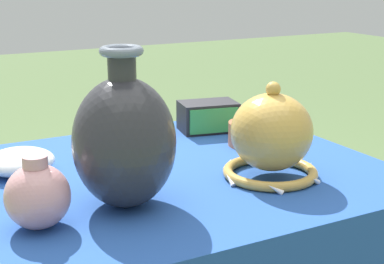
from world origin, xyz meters
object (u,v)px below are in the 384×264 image
Objects in this scene: bowl_shallow_celadon at (127,151)px; cup_wide_ivory at (140,119)px; mosaic_tile_box at (208,116)px; pot_squat_terracotta at (252,134)px; jar_round_rose at (38,196)px; vase_dome_bell at (271,138)px; vase_tall_bulbous at (124,141)px; bowl_shallow_porcelain at (20,161)px.

bowl_shallow_celadon is 1.24× the size of cup_wide_ivory.
pot_squat_terracotta is at bearing -68.84° from mosaic_tile_box.
vase_dome_bell is at bearing 2.24° from jar_round_rose.
mosaic_tile_box reaches higher than bowl_shallow_celadon.
bowl_shallow_porcelain is (-0.14, 0.29, -0.10)m from vase_tall_bulbous.
jar_round_rose is at bearing -96.43° from bowl_shallow_porcelain.
pot_squat_terracotta is at bearing -44.23° from cup_wide_ivory.
vase_dome_bell is at bearing -114.29° from pot_squat_terracotta.
mosaic_tile_box is at bearing 99.69° from pot_squat_terracotta.
vase_tall_bulbous is at bearing -112.81° from bowl_shallow_celadon.
cup_wide_ivory reaches higher than bowl_shallow_porcelain.
vase_tall_bulbous reaches higher than cup_wide_ivory.
vase_tall_bulbous reaches higher than bowl_shallow_celadon.
cup_wide_ivory is 0.60m from jar_round_rose.
vase_tall_bulbous is 0.34m from vase_dome_bell.
pot_squat_terracotta is 0.66m from jar_round_rose.
pot_squat_terracotta is 0.31m from cup_wide_ivory.
vase_dome_bell reaches higher than pot_squat_terracotta.
cup_wide_ivory reaches higher than bowl_shallow_celadon.
mosaic_tile_box reaches higher than bowl_shallow_porcelain.
bowl_shallow_celadon is 1.21× the size of pot_squat_terracotta.
jar_round_rose is (-0.59, -0.42, 0.02)m from mosaic_tile_box.
vase_tall_bulbous is 0.50m from pot_squat_terracotta.
mosaic_tile_box is at bearing 11.10° from bowl_shallow_porcelain.
bowl_shallow_celadon is at bearing 175.15° from pot_squat_terracotta.
bowl_shallow_porcelain reaches higher than bowl_shallow_celadon.
pot_squat_terracotta reaches higher than bowl_shallow_porcelain.
bowl_shallow_celadon is 0.39m from jar_round_rose.
jar_round_rose reaches higher than pot_squat_terracotta.
pot_squat_terracotta is 0.79× the size of bowl_shallow_porcelain.
vase_tall_bulbous is 2.08× the size of bowl_shallow_celadon.
bowl_shallow_porcelain is 1.30× the size of cup_wide_ivory.
jar_round_rose is (-0.52, -0.02, -0.03)m from vase_dome_bell.
bowl_shallow_porcelain is 0.39m from cup_wide_ivory.
vase_dome_bell is 0.41m from mosaic_tile_box.
bowl_shallow_porcelain is at bearing 83.57° from jar_round_rose.
pot_squat_terracotta is at bearing 21.38° from jar_round_rose.
cup_wide_ivory is (-0.12, 0.44, -0.04)m from vase_dome_bell.
cup_wide_ivory is (0.12, 0.19, 0.02)m from bowl_shallow_celadon.
mosaic_tile_box is 1.17× the size of bowl_shallow_celadon.
cup_wide_ivory reaches higher than mosaic_tile_box.
mosaic_tile_box is (0.41, 0.40, -0.09)m from vase_tall_bulbous.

